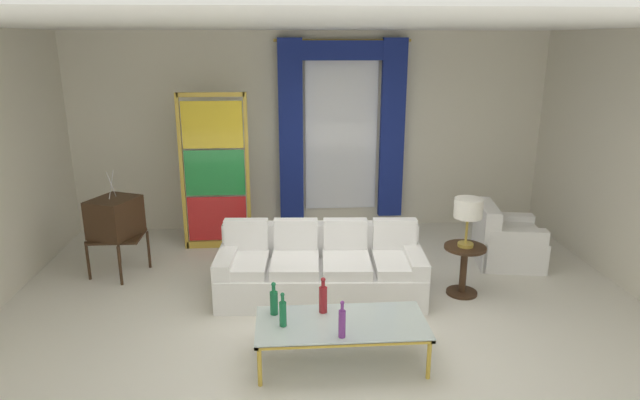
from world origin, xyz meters
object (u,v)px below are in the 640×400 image
Objects in this scene: armchair_white at (504,242)px; round_side_table at (464,266)px; bottle_blue_decanter at (274,301)px; peacock_figurine at (252,243)px; couch_white_long at (321,269)px; table_lamp_brass at (468,210)px; bottle_ruby_flask at (283,312)px; coffee_table at (341,325)px; vintage_tv at (115,219)px; stained_glass_divider at (215,176)px; bottle_amber_squat at (323,298)px; bottle_crystal_tall at (342,322)px.

armchair_white is 1.22m from round_side_table.
armchair_white reaches higher than bottle_blue_decanter.
couch_white_long is at bearing -53.66° from peacock_figurine.
table_lamp_brass reaches higher than armchair_white.
table_lamp_brass is at bearing -4.25° from couch_white_long.
bottle_ruby_flask is at bearing -70.22° from bottle_blue_decanter.
couch_white_long is 7.35× the size of bottle_ruby_flask.
coffee_table is 3.25m from armchair_white.
couch_white_long reaches higher than round_side_table.
vintage_tv is (-2.60, 2.18, 0.35)m from coffee_table.
armchair_white is at bearing -12.18° from stained_glass_divider.
peacock_figurine is 2.93m from table_lamp_brass.
bottle_amber_squat is at bearing -39.05° from vintage_tv.
stained_glass_divider reaches higher than peacock_figurine.
vintage_tv is (-2.57, 2.44, 0.18)m from bottle_crystal_tall.
table_lamp_brass is at bearing -27.07° from peacock_figurine.
coffee_table is 4.39× the size of bottle_amber_squat.
stained_glass_divider is at bearing 113.40° from bottle_crystal_tall.
armchair_white is 0.43× the size of stained_glass_divider.
couch_white_long reaches higher than armchair_white.
bottle_amber_squat is (0.46, 0.00, 0.01)m from bottle_blue_decanter.
peacock_figurine reaches higher than coffee_table.
bottle_crystal_tall is at bearing -37.74° from bottle_blue_decanter.
stained_glass_divider reaches higher than bottle_crystal_tall.
stained_glass_divider reaches higher than couch_white_long.
table_lamp_brass reaches higher than coffee_table.
table_lamp_brass reaches higher than couch_white_long.
bottle_blue_decanter is at bearing -82.14° from peacock_figurine.
vintage_tv reaches higher than round_side_table.
round_side_table is 0.67m from table_lamp_brass.
armchair_white is (3.02, 1.98, -0.25)m from bottle_blue_decanter.
bottle_crystal_tall is at bearing -87.88° from couch_white_long.
coffee_table is at bearing 3.36° from bottle_ruby_flask.
bottle_blue_decanter is at bearing -179.55° from bottle_amber_squat.
table_lamp_brass is (-0.84, -0.88, 0.74)m from armchair_white.
armchair_white is (2.50, 0.75, -0.02)m from couch_white_long.
couch_white_long is at bearing 175.75° from round_side_table.
peacock_figurine is (-0.94, 2.58, -0.16)m from coffee_table.
bottle_ruby_flask is 3.69m from armchair_white.
coffee_table is 2.75m from peacock_figurine.
bottle_amber_squat reaches higher than bottle_ruby_flask.
vintage_tv reaches higher than bottle_crystal_tall.
armchair_white is at bearing 16.79° from couch_white_long.
coffee_table is (0.09, -1.42, 0.07)m from couch_white_long.
round_side_table is (-0.84, -0.88, 0.07)m from armchair_white.
bottle_crystal_tall is at bearing -43.49° from vintage_tv.
stained_glass_divider is at bearing 114.60° from bottle_amber_squat.
round_side_table is (1.66, -0.12, 0.05)m from couch_white_long.
vintage_tv reaches higher than bottle_blue_decanter.
bottle_ruby_flask is at bearing -73.34° from stained_glass_divider.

